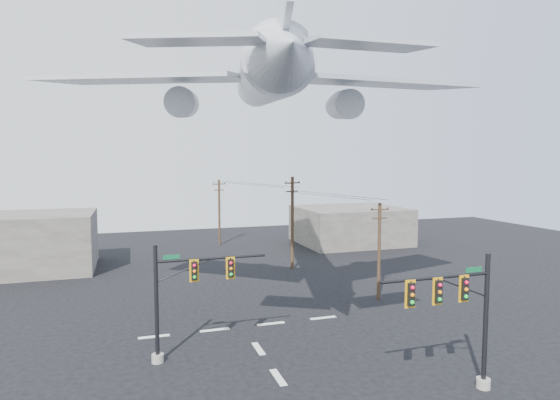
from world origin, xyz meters
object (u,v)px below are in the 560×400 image
object	(u,v)px
utility_pole_a	(379,249)
utility_pole_c	(219,211)
signal_mast_near	(462,316)
utility_pole_b	(292,221)
airliner	(264,79)
signal_mast_far	(181,298)

from	to	relation	value
utility_pole_a	utility_pole_c	bearing A→B (deg)	107.21
signal_mast_near	utility_pole_a	world-z (taller)	utility_pole_a
utility_pole_b	airliner	xyz separation A→B (m)	(-7.14, -14.28, 12.06)
signal_mast_near	utility_pole_c	size ratio (longest dim) A/B	0.77
utility_pole_b	utility_pole_c	distance (m)	17.38
utility_pole_b	airliner	bearing A→B (deg)	-136.50
signal_mast_far	utility_pole_a	distance (m)	18.15
signal_mast_near	airliner	distance (m)	19.95
airliner	utility_pole_c	bearing A→B (deg)	7.79
signal_mast_far	utility_pole_c	size ratio (longest dim) A/B	0.76
utility_pole_c	airliner	world-z (taller)	airliner
utility_pole_a	utility_pole_c	size ratio (longest dim) A/B	0.90
utility_pole_c	airliner	distance (m)	33.52
signal_mast_far	utility_pole_b	size ratio (longest dim) A/B	0.69
signal_mast_near	signal_mast_far	xyz separation A→B (m)	(-12.65, 8.20, -0.24)
signal_mast_near	airliner	world-z (taller)	airliner
utility_pole_a	signal_mast_far	bearing A→B (deg)	-155.21
utility_pole_b	signal_mast_near	bearing A→B (deg)	-111.97
utility_pole_b	utility_pole_c	bearing A→B (deg)	85.81
signal_mast_far	utility_pole_a	xyz separation A→B (m)	(16.76, 6.94, 0.56)
signal_mast_far	utility_pole_b	bearing A→B (deg)	55.18
signal_mast_near	utility_pole_c	xyz separation A→B (m)	(-3.73, 44.53, 0.79)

